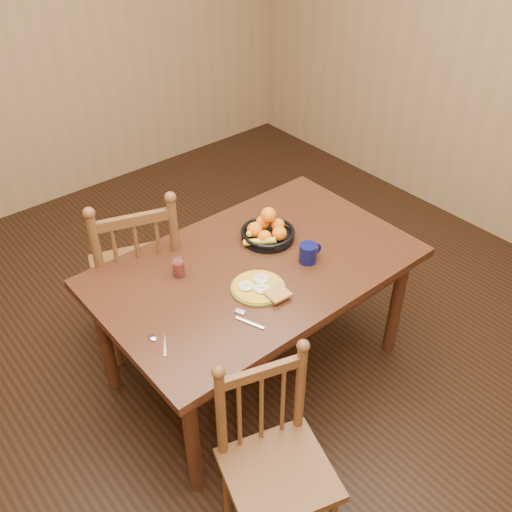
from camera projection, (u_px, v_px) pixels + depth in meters
room at (256, 157)px, 2.50m from camera, size 4.52×5.02×2.72m
dining_table at (256, 277)px, 2.92m from camera, size 1.60×1.00×0.75m
chair_far at (138, 273)px, 3.18m from camera, size 0.60×0.59×1.06m
chair_near at (275, 463)px, 2.31m from camera, size 0.52×0.51×0.93m
breakfast_plate at (259, 287)px, 2.70m from camera, size 0.26×0.29×0.04m
fork at (246, 319)px, 2.54m from camera, size 0.06×0.18×0.00m
spoon at (157, 340)px, 2.44m from camera, size 0.07×0.15×0.01m
coffee_mug at (309, 253)px, 2.85m from camera, size 0.13×0.09×0.10m
juice_glass at (179, 268)px, 2.77m from camera, size 0.06×0.06×0.09m
fruit_bowl at (267, 231)px, 3.01m from camera, size 0.29×0.29×0.17m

